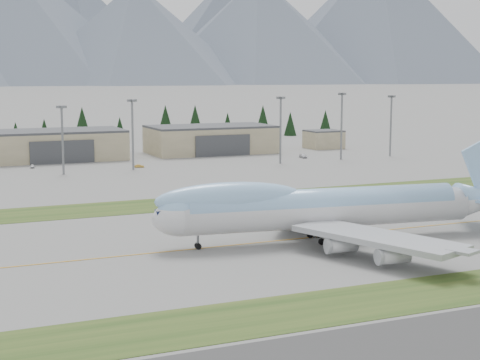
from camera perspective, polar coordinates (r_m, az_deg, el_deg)
name	(u,v)px	position (r m, az deg, el deg)	size (l,w,h in m)	color
ground	(272,241)	(136.99, 2.51, -4.78)	(7000.00, 7000.00, 0.00)	#626260
grass_strip_near	(391,298)	(105.22, 11.61, -8.97)	(400.00, 14.00, 0.08)	#264518
grass_strip_far	(191,203)	(177.80, -3.78, -1.78)	(400.00, 18.00, 0.08)	#264518
taxiway_line_main	(272,241)	(136.99, 2.51, -4.78)	(400.00, 0.40, 0.02)	orange
boeing_747_freighter	(324,207)	(137.03, 6.57, -2.10)	(73.65, 62.86, 19.33)	silver
hangar_center	(56,145)	(274.71, -14.09, 2.66)	(48.00, 26.60, 10.80)	gray
hangar_right	(211,139)	(290.21, -2.30, 3.19)	(48.00, 26.60, 10.80)	gray
control_shed	(324,139)	(309.97, 6.51, 3.17)	(14.00, 12.00, 7.60)	gray
floodlight_masts	(187,119)	(244.50, -4.13, 4.75)	(198.62, 9.84, 24.14)	slate
service_vehicle_a	(32,168)	(252.87, -15.80, 0.91)	(1.39, 3.44, 1.17)	silver
service_vehicle_b	(139,168)	(246.42, -7.82, 0.96)	(1.13, 3.22, 1.06)	gold
service_vehicle_c	(303,158)	(273.65, 4.93, 1.72)	(1.88, 4.64, 1.35)	#BABABF
conifer_belt	(99,127)	(340.85, -10.89, 4.07)	(268.19, 14.76, 16.45)	black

